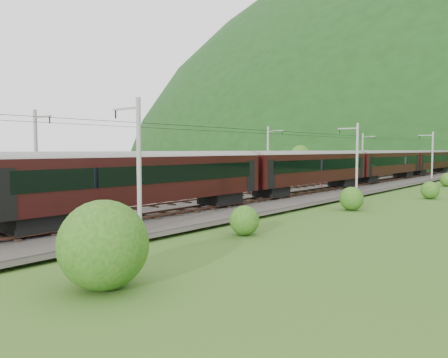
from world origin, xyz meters
The scene contains 14 objects.
ground centered at (0.00, 0.00, 0.00)m, with size 600.00×600.00×0.00m, color #2E541A.
railbed centered at (0.00, 10.00, 0.15)m, with size 14.00×220.00×0.30m, color #38332D.
track_left centered at (-2.40, 10.00, 0.37)m, with size 2.40×220.00×0.27m.
track_right centered at (2.40, 10.00, 0.37)m, with size 2.40×220.00×0.27m.
catenary_left centered at (-6.12, 32.00, 4.50)m, with size 2.54×192.28×8.00m.
catenary_right centered at (6.12, 32.00, 4.50)m, with size 2.54×192.28×8.00m.
overhead_wires centered at (0.00, 10.00, 7.10)m, with size 4.83×198.00×0.03m.
mountain_ridge centered at (-120.00, 300.00, 0.00)m, with size 336.00×280.00×132.00m, color black.
train centered at (2.40, 27.67, 3.74)m, with size 3.18×177.44×5.54m.
hazard_post_near centered at (-0.28, 38.81, 0.96)m, with size 0.14×0.14×1.31m, color red.
hazard_post_far centered at (0.17, 34.75, 0.98)m, with size 0.14×0.14×1.36m, color red.
signal centered at (-4.24, 39.59, 1.44)m, with size 0.21×0.21×1.94m.
vegetation_left centered at (-13.02, 15.19, 2.56)m, with size 13.87×146.87×7.05m.
vegetation_right centered at (12.13, 0.93, 1.32)m, with size 5.79×103.53×3.15m.
Camera 1 is at (26.68, -16.69, 5.21)m, focal length 35.00 mm.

